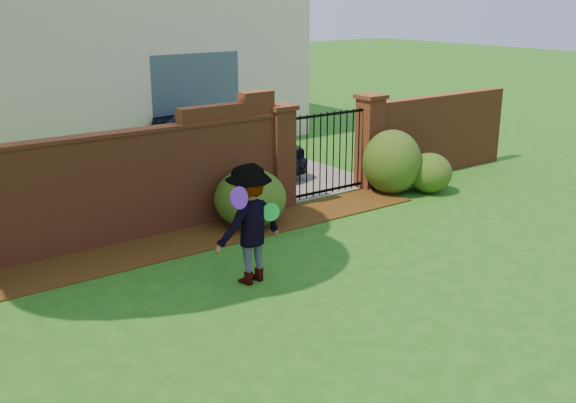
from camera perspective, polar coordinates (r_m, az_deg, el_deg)
ground at (r=8.21m, az=2.17°, el=-10.18°), size 80.00×80.00×0.01m
mulch_bed at (r=10.42m, az=-13.60°, el=-4.48°), size 11.10×1.08×0.03m
brick_wall at (r=10.41m, az=-20.75°, el=0.16°), size 8.70×0.31×2.16m
brick_wall_return at (r=15.08m, az=12.44°, el=5.52°), size 4.00×0.25×1.70m
pillar_left at (r=12.26m, az=-0.67°, el=3.85°), size 0.50×0.50×1.88m
pillar_right at (r=13.64m, az=6.87°, el=5.07°), size 0.50×0.50×1.88m
iron_gate at (r=12.94m, az=3.29°, el=4.06°), size 1.78×0.03×1.60m
driveway at (r=16.33m, az=-5.77°, el=3.66°), size 3.20×8.00×0.01m
house at (r=18.55m, az=-19.56°, el=14.25°), size 12.40×6.40×6.30m
car at (r=14.86m, az=-4.72°, el=5.11°), size 2.13×4.27×1.40m
shrub_left at (r=11.31m, az=-3.19°, el=0.27°), size 1.21×1.21×0.99m
shrub_middle at (r=13.36m, az=8.73°, el=3.31°), size 1.14×1.14×1.26m
shrub_right at (r=13.61m, az=11.80°, el=2.37°), size 0.88×0.88×0.79m
man at (r=9.02m, az=-3.16°, el=-1.95°), size 1.13×0.73×1.64m
frisbee_purple at (r=8.46m, az=-4.13°, el=0.30°), size 0.30×0.15×0.29m
frisbee_green at (r=9.00m, az=-1.47°, el=-0.88°), size 0.26×0.12×0.25m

